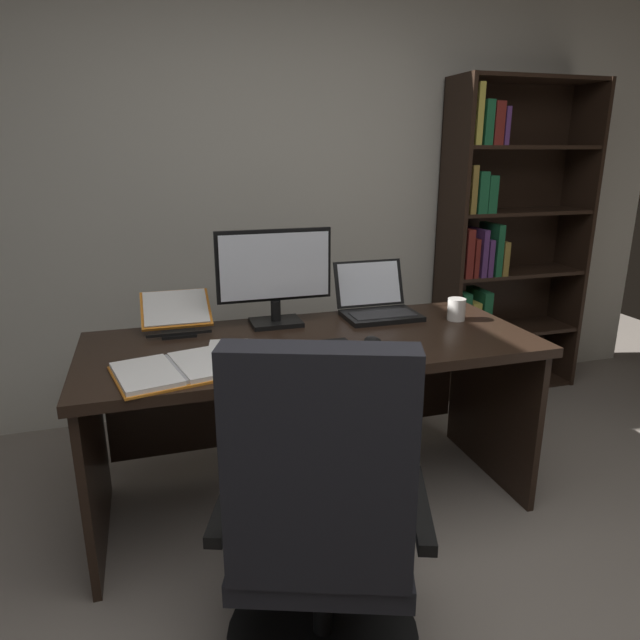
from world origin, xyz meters
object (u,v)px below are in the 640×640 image
object	(u,v)px
office_chair	(321,541)
monitor	(275,277)
coffee_mug	(456,309)
pen	(233,346)
desk	(307,378)
keyboard	(299,352)
open_binder	(176,369)
bookshelf	(497,245)
laptop	(377,304)
computer_mouse	(373,342)
reading_stand_with_book	(176,312)
notepad	(228,349)

from	to	relation	value
office_chair	monitor	distance (m)	1.20
coffee_mug	pen	bearing A→B (deg)	-174.15
desk	keyboard	size ratio (longest dim) A/B	4.35
open_binder	bookshelf	bearing A→B (deg)	16.50
open_binder	laptop	bearing A→B (deg)	13.82
desk	monitor	world-z (taller)	monitor
computer_mouse	coffee_mug	distance (m)	0.55
office_chair	coffee_mug	distance (m)	1.34
laptop	desk	bearing A→B (deg)	-155.16
bookshelf	computer_mouse	size ratio (longest dim) A/B	18.28
bookshelf	laptop	distance (m)	1.24
pen	reading_stand_with_book	bearing A→B (deg)	118.78
keyboard	computer_mouse	size ratio (longest dim) A/B	4.04
computer_mouse	open_binder	distance (m)	0.76
desk	office_chair	xyz separation A→B (m)	(-0.21, -0.90, -0.10)
monitor	laptop	bearing A→B (deg)	0.91
notepad	open_binder	bearing A→B (deg)	-138.61
keyboard	notepad	world-z (taller)	keyboard
desk	open_binder	distance (m)	0.65
reading_stand_with_book	coffee_mug	distance (m)	1.25
notepad	pen	world-z (taller)	pen
computer_mouse	reading_stand_with_book	bearing A→B (deg)	146.76
computer_mouse	office_chair	bearing A→B (deg)	-121.95
notepad	coffee_mug	xyz separation A→B (m)	(1.05, 0.11, 0.04)
laptop	reading_stand_with_book	xyz separation A→B (m)	(-0.91, 0.06, 0.02)
open_binder	notepad	bearing A→B (deg)	29.02
desk	laptop	bearing A→B (deg)	24.84
notepad	coffee_mug	size ratio (longest dim) A/B	2.11
bookshelf	pen	size ratio (longest dim) A/B	13.58
office_chair	keyboard	xyz separation A→B (m)	(0.12, 0.67, 0.32)
keyboard	bookshelf	bearing A→B (deg)	34.27
office_chair	notepad	world-z (taller)	office_chair
pen	coffee_mug	distance (m)	1.04
laptop	reading_stand_with_book	size ratio (longest dim) A/B	1.16
computer_mouse	notepad	xyz separation A→B (m)	(-0.55, 0.13, -0.02)
monitor	pen	world-z (taller)	monitor
monitor	notepad	size ratio (longest dim) A/B	2.41
bookshelf	coffee_mug	size ratio (longest dim) A/B	19.06
reading_stand_with_book	coffee_mug	xyz separation A→B (m)	(1.22, -0.24, -0.02)
bookshelf	keyboard	bearing A→B (deg)	-145.73
coffee_mug	office_chair	bearing A→B (deg)	-135.45
open_binder	computer_mouse	bearing A→B (deg)	-8.58
desk	pen	bearing A→B (deg)	-162.49
desk	laptop	xyz separation A→B (m)	(0.39, 0.18, 0.25)
desk	coffee_mug	size ratio (longest dim) A/B	18.30
pen	open_binder	bearing A→B (deg)	-141.26
computer_mouse	notepad	world-z (taller)	computer_mouse
laptop	notepad	bearing A→B (deg)	-158.95
keyboard	reading_stand_with_book	bearing A→B (deg)	131.72
open_binder	coffee_mug	bearing A→B (deg)	0.39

